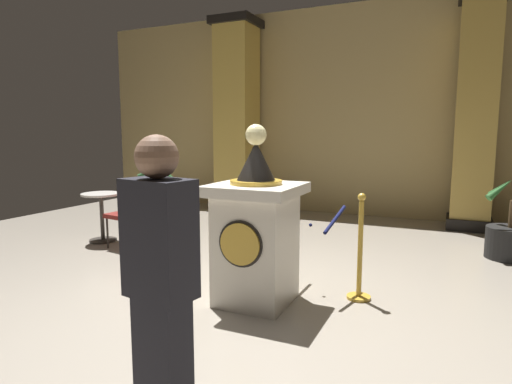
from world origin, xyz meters
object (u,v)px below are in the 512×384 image
stanchion_near (360,262)px  bystander_guest (161,285)px  stanchion_far (266,249)px  cafe_table (102,211)px  pedestal_clock (256,233)px  cafe_chair_red (127,208)px  potted_palm_right (510,237)px  potted_palm_left (157,206)px

stanchion_near → bystander_guest: (-0.55, -2.48, 0.50)m
stanchion_far → cafe_table: size_ratio=1.39×
pedestal_clock → stanchion_far: pedestal_clock is taller
cafe_chair_red → cafe_table: bearing=172.4°
pedestal_clock → cafe_chair_red: pedestal_clock is taller
bystander_guest → cafe_chair_red: 4.32m
stanchion_far → potted_palm_right: (2.62, 2.13, -0.07)m
pedestal_clock → bystander_guest: size_ratio=1.06×
bystander_guest → cafe_table: bearing=137.7°
stanchion_far → bystander_guest: bearing=-78.7°
bystander_guest → cafe_chair_red: size_ratio=1.72×
potted_palm_left → cafe_table: (0.13, -1.54, 0.17)m
stanchion_near → stanchion_far: bearing=173.3°
pedestal_clock → stanchion_near: size_ratio=1.62×
pedestal_clock → stanchion_near: 1.09m
stanchion_near → pedestal_clock: bearing=-151.4°
cafe_table → bystander_guest: bearing=-42.3°
stanchion_near → potted_palm_right: size_ratio=0.97×
stanchion_near → potted_palm_right: bearing=55.6°
stanchion_near → bystander_guest: bystander_guest is taller
potted_palm_right → stanchion_far: bearing=-140.9°
stanchion_far → cafe_chair_red: 2.50m
pedestal_clock → bystander_guest: 2.03m
pedestal_clock → bystander_guest: pedestal_clock is taller
stanchion_near → stanchion_far: stanchion_near is taller
pedestal_clock → potted_palm_right: bearing=48.2°
stanchion_near → cafe_table: size_ratio=1.43×
potted_palm_right → cafe_chair_red: (-5.06, -1.61, 0.28)m
bystander_guest → potted_palm_right: bearing=66.1°
stanchion_near → stanchion_far: (-1.07, 0.13, -0.01)m
potted_palm_left → bystander_guest: size_ratio=0.65×
pedestal_clock → cafe_table: 3.40m
stanchion_far → potted_palm_left: bearing=145.7°
potted_palm_right → cafe_table: bearing=-164.7°
cafe_chair_red → stanchion_far: bearing=-12.1°
stanchion_near → cafe_table: 4.14m
potted_palm_left → cafe_table: size_ratio=1.44×
bystander_guest → cafe_table: (-3.52, 3.21, -0.40)m
pedestal_clock → cafe_table: size_ratio=2.32×
stanchion_near → potted_palm_left: (-4.21, 2.26, -0.07)m
stanchion_near → potted_palm_right: (1.55, 2.26, -0.08)m
potted_palm_right → cafe_table: (-5.63, -1.54, 0.18)m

